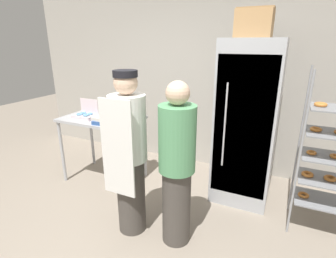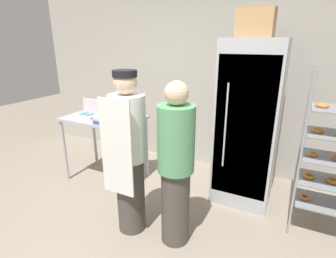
{
  "view_description": "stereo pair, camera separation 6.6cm",
  "coord_description": "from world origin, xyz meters",
  "px_view_note": "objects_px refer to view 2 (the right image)",
  "views": [
    {
      "loc": [
        1.13,
        -1.63,
        1.91
      ],
      "look_at": [
        0.04,
        0.71,
        1.04
      ],
      "focal_mm": 28.0,
      "sensor_mm": 36.0,
      "label": 1
    },
    {
      "loc": [
        1.19,
        -1.6,
        1.91
      ],
      "look_at": [
        0.04,
        0.71,
        1.04
      ],
      "focal_mm": 28.0,
      "sensor_mm": 36.0,
      "label": 2
    }
  ],
  "objects_px": {
    "blender_pitcher": "(134,107)",
    "refrigerator": "(248,124)",
    "donut_box": "(88,114)",
    "person_baker": "(128,153)",
    "binder_stack": "(109,119)",
    "cardboard_storage_box": "(256,23)",
    "person_customer": "(176,166)"
  },
  "relations": [
    {
      "from": "donut_box",
      "to": "cardboard_storage_box",
      "type": "distance_m",
      "value": 2.35
    },
    {
      "from": "donut_box",
      "to": "cardboard_storage_box",
      "type": "relative_size",
      "value": 0.78
    },
    {
      "from": "blender_pitcher",
      "to": "person_customer",
      "type": "relative_size",
      "value": 0.2
    },
    {
      "from": "donut_box",
      "to": "binder_stack",
      "type": "relative_size",
      "value": 0.9
    },
    {
      "from": "refrigerator",
      "to": "donut_box",
      "type": "distance_m",
      "value": 2.1
    },
    {
      "from": "binder_stack",
      "to": "person_customer",
      "type": "bearing_deg",
      "value": -24.3
    },
    {
      "from": "cardboard_storage_box",
      "to": "person_customer",
      "type": "xyz_separation_m",
      "value": [
        -0.41,
        -1.09,
        -1.27
      ]
    },
    {
      "from": "refrigerator",
      "to": "cardboard_storage_box",
      "type": "bearing_deg",
      "value": -133.84
    },
    {
      "from": "blender_pitcher",
      "to": "donut_box",
      "type": "bearing_deg",
      "value": -148.6
    },
    {
      "from": "refrigerator",
      "to": "person_customer",
      "type": "distance_m",
      "value": 1.21
    },
    {
      "from": "refrigerator",
      "to": "blender_pitcher",
      "type": "xyz_separation_m",
      "value": [
        -1.5,
        -0.19,
        0.09
      ]
    },
    {
      "from": "refrigerator",
      "to": "binder_stack",
      "type": "bearing_deg",
      "value": -160.27
    },
    {
      "from": "binder_stack",
      "to": "person_baker",
      "type": "bearing_deg",
      "value": -40.07
    },
    {
      "from": "blender_pitcher",
      "to": "person_baker",
      "type": "xyz_separation_m",
      "value": [
        0.58,
        -0.97,
        -0.19
      ]
    },
    {
      "from": "refrigerator",
      "to": "person_baker",
      "type": "relative_size",
      "value": 1.17
    },
    {
      "from": "binder_stack",
      "to": "person_baker",
      "type": "distance_m",
      "value": 0.91
    },
    {
      "from": "donut_box",
      "to": "cardboard_storage_box",
      "type": "xyz_separation_m",
      "value": [
        2.01,
        0.49,
        1.12
      ]
    },
    {
      "from": "refrigerator",
      "to": "cardboard_storage_box",
      "type": "height_order",
      "value": "cardboard_storage_box"
    },
    {
      "from": "donut_box",
      "to": "binder_stack",
      "type": "xyz_separation_m",
      "value": [
        0.42,
        -0.06,
        0.0
      ]
    },
    {
      "from": "binder_stack",
      "to": "cardboard_storage_box",
      "type": "relative_size",
      "value": 0.87
    },
    {
      "from": "blender_pitcher",
      "to": "person_customer",
      "type": "xyz_separation_m",
      "value": [
        1.07,
        -0.92,
        -0.24
      ]
    },
    {
      "from": "refrigerator",
      "to": "blender_pitcher",
      "type": "distance_m",
      "value": 1.51
    },
    {
      "from": "donut_box",
      "to": "blender_pitcher",
      "type": "bearing_deg",
      "value": 31.4
    },
    {
      "from": "binder_stack",
      "to": "donut_box",
      "type": "bearing_deg",
      "value": 171.42
    },
    {
      "from": "blender_pitcher",
      "to": "binder_stack",
      "type": "height_order",
      "value": "blender_pitcher"
    },
    {
      "from": "donut_box",
      "to": "person_customer",
      "type": "relative_size",
      "value": 0.19
    },
    {
      "from": "blender_pitcher",
      "to": "binder_stack",
      "type": "relative_size",
      "value": 0.95
    },
    {
      "from": "blender_pitcher",
      "to": "refrigerator",
      "type": "bearing_deg",
      "value": 7.24
    },
    {
      "from": "donut_box",
      "to": "person_customer",
      "type": "distance_m",
      "value": 1.71
    },
    {
      "from": "cardboard_storage_box",
      "to": "blender_pitcher",
      "type": "bearing_deg",
      "value": -173.59
    },
    {
      "from": "blender_pitcher",
      "to": "person_baker",
      "type": "relative_size",
      "value": 0.19
    },
    {
      "from": "donut_box",
      "to": "person_baker",
      "type": "distance_m",
      "value": 1.29
    }
  ]
}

